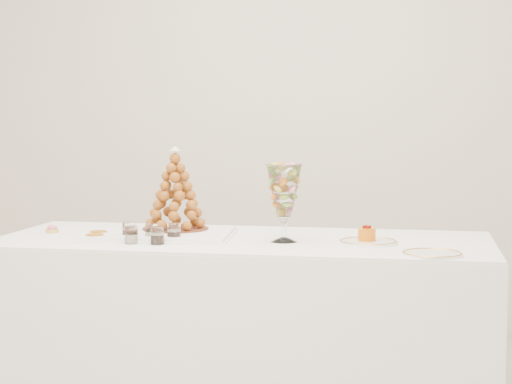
# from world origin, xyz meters

# --- Properties ---
(buffet_table) EXTENTS (2.06, 0.84, 0.78)m
(buffet_table) POSITION_xyz_m (0.05, 0.32, 0.39)
(buffet_table) COLOR white
(buffet_table) RESTS_ON ground
(lace_tray) EXTENTS (0.64, 0.50, 0.02)m
(lace_tray) POSITION_xyz_m (-0.31, 0.34, 0.79)
(lace_tray) COLOR white
(lace_tray) RESTS_ON buffet_table
(macaron_vase) EXTENTS (0.14, 0.14, 0.31)m
(macaron_vase) POSITION_xyz_m (0.23, 0.26, 0.98)
(macaron_vase) COLOR white
(macaron_vase) RESTS_ON buffet_table
(cake_plate) EXTENTS (0.23, 0.23, 0.01)m
(cake_plate) POSITION_xyz_m (0.57, 0.27, 0.78)
(cake_plate) COLOR white
(cake_plate) RESTS_ON buffet_table
(spare_plate) EXTENTS (0.22, 0.22, 0.01)m
(spare_plate) POSITION_xyz_m (0.81, 0.02, 0.78)
(spare_plate) COLOR white
(spare_plate) RESTS_ON buffet_table
(pink_tart) EXTENTS (0.06, 0.06, 0.04)m
(pink_tart) POSITION_xyz_m (-0.80, 0.34, 0.79)
(pink_tart) COLOR tan
(pink_tart) RESTS_ON buffet_table
(verrine_a) EXTENTS (0.07, 0.07, 0.07)m
(verrine_a) POSITION_xyz_m (-0.41, 0.21, 0.82)
(verrine_a) COLOR white
(verrine_a) RESTS_ON buffet_table
(verrine_b) EXTENTS (0.06, 0.06, 0.07)m
(verrine_b) POSITION_xyz_m (-0.30, 0.19, 0.81)
(verrine_b) COLOR white
(verrine_b) RESTS_ON buffet_table
(verrine_c) EXTENTS (0.07, 0.07, 0.07)m
(verrine_c) POSITION_xyz_m (-0.21, 0.19, 0.82)
(verrine_c) COLOR white
(verrine_c) RESTS_ON buffet_table
(verrine_d) EXTENTS (0.06, 0.06, 0.07)m
(verrine_d) POSITION_xyz_m (-0.36, 0.10, 0.81)
(verrine_d) COLOR white
(verrine_d) RESTS_ON buffet_table
(verrine_e) EXTENTS (0.07, 0.07, 0.07)m
(verrine_e) POSITION_xyz_m (-0.25, 0.10, 0.81)
(verrine_e) COLOR white
(verrine_e) RESTS_ON buffet_table
(ramekin_back) EXTENTS (0.08, 0.08, 0.02)m
(ramekin_back) POSITION_xyz_m (-0.55, 0.23, 0.79)
(ramekin_back) COLOR white
(ramekin_back) RESTS_ON buffet_table
(ramekin_front) EXTENTS (0.08, 0.08, 0.03)m
(ramekin_front) POSITION_xyz_m (-0.52, 0.13, 0.79)
(ramekin_front) COLOR white
(ramekin_front) RESTS_ON buffet_table
(croquembouche) EXTENTS (0.28, 0.28, 0.35)m
(croquembouche) POSITION_xyz_m (-0.26, 0.41, 0.97)
(croquembouche) COLOR brown
(croquembouche) RESTS_ON lace_tray
(mousse_cake) EXTENTS (0.07, 0.07, 0.06)m
(mousse_cake) POSITION_xyz_m (0.56, 0.28, 0.82)
(mousse_cake) COLOR #D66509
(mousse_cake) RESTS_ON cake_plate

